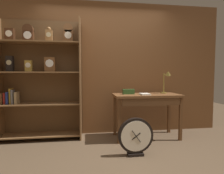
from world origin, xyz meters
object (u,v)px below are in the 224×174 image
at_px(toolbox_small, 128,92).
at_px(desk_lamp, 167,79).
at_px(bookshelf, 40,77).
at_px(open_repair_manual, 145,94).
at_px(workbench, 147,100).
at_px(round_clock_large, 136,137).

bearing_deg(toolbox_small, desk_lamp, 0.95).
distance_m(bookshelf, open_repair_manual, 1.92).
xyz_separation_m(bookshelf, open_repair_manual, (1.87, -0.32, -0.31)).
height_order(workbench, toolbox_small, toolbox_small).
bearing_deg(workbench, desk_lamp, 13.95).
distance_m(workbench, desk_lamp, 0.58).
bearing_deg(workbench, open_repair_manual, -131.28).
height_order(bookshelf, open_repair_manual, bookshelf).
distance_m(bookshelf, workbench, 2.00).
relative_size(desk_lamp, toolbox_small, 2.10).
height_order(desk_lamp, toolbox_small, desk_lamp).
relative_size(desk_lamp, open_repair_manual, 2.03).
bearing_deg(toolbox_small, open_repair_manual, -32.75).
distance_m(desk_lamp, round_clock_large, 1.42).
bearing_deg(round_clock_large, bookshelf, 148.07).
height_order(bookshelf, desk_lamp, bookshelf).
bearing_deg(round_clock_large, workbench, 60.15).
xyz_separation_m(desk_lamp, open_repair_manual, (-0.49, -0.18, -0.27)).
xyz_separation_m(toolbox_small, round_clock_large, (-0.08, -0.80, -0.58)).
relative_size(bookshelf, desk_lamp, 4.87).
relative_size(workbench, toolbox_small, 5.69).
xyz_separation_m(bookshelf, workbench, (1.94, -0.25, -0.43)).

